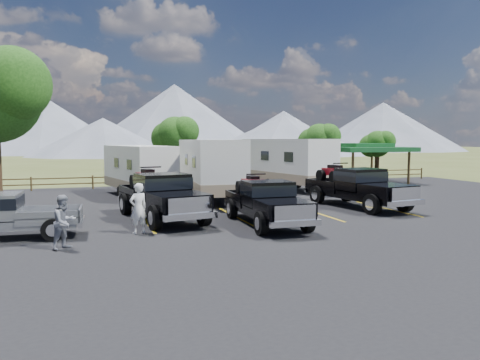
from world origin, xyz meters
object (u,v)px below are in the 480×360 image
object	(u,v)px
pavilion	(363,149)
rig_right	(357,186)
rig_left	(161,195)
person_b	(64,222)
pickup_silver	(4,215)
trailer_right	(287,163)
person_a	(138,208)
trailer_left	(139,170)
trailer_center	(210,168)
rig_center	(265,201)

from	to	relation	value
pavilion	rig_right	xyz separation A→B (m)	(-8.12, -12.01, -1.67)
rig_left	person_b	distance (m)	5.96
pavilion	pickup_silver	bearing A→B (deg)	-148.26
rig_left	trailer_right	bearing A→B (deg)	33.13
trailer_right	person_a	bearing A→B (deg)	-144.33
trailer_left	trailer_center	size ratio (longest dim) A/B	0.90
rig_right	trailer_left	distance (m)	12.96
rig_right	person_b	world-z (taller)	rig_right
pavilion	trailer_left	size ratio (longest dim) A/B	0.69
pavilion	pickup_silver	distance (m)	28.49
pavilion	rig_left	world-z (taller)	pavilion
rig_left	trailer_left	distance (m)	8.50
trailer_right	person_b	bearing A→B (deg)	-146.18
trailer_left	person_b	bearing A→B (deg)	-118.60
rig_left	rig_center	bearing A→B (deg)	-43.56
trailer_right	rig_center	bearing A→B (deg)	-129.19
pickup_silver	person_a	distance (m)	4.63
rig_left	person_a	size ratio (longest dim) A/B	3.73
rig_right	pickup_silver	size ratio (longest dim) A/B	1.27
rig_right	person_a	xyz separation A→B (m)	(-11.45, -3.40, -0.14)
person_a	person_b	distance (m)	3.07
trailer_center	person_a	xyz separation A→B (m)	(-5.05, -8.83, -0.88)
rig_right	trailer_right	world-z (taller)	trailer_right
pickup_silver	trailer_right	bearing A→B (deg)	129.81
trailer_center	person_a	bearing A→B (deg)	-116.49
trailer_center	person_a	size ratio (longest dim) A/B	5.32
trailer_right	pickup_silver	distance (m)	20.28
pavilion	rig_left	xyz separation A→B (m)	(-18.32, -12.58, -1.66)
rig_left	person_b	size ratio (longest dim) A/B	4.04
pavilion	trailer_center	world-z (taller)	trailer_center
pavilion	trailer_left	world-z (taller)	pavilion
rig_center	person_a	size ratio (longest dim) A/B	3.23
pavilion	rig_right	world-z (taller)	pavilion
rig_right	trailer_left	size ratio (longest dim) A/B	0.77
rig_center	rig_right	bearing A→B (deg)	27.55
pickup_silver	trailer_center	bearing A→B (deg)	133.74
trailer_left	person_b	world-z (taller)	trailer_left
rig_left	trailer_left	size ratio (longest dim) A/B	0.78
trailer_right	person_b	xyz separation A→B (m)	(-14.09, -14.42, -0.97)
pavilion	rig_right	distance (m)	14.60
trailer_right	person_b	world-z (taller)	trailer_right
trailer_left	trailer_right	bearing A→B (deg)	-5.49
trailer_left	person_a	bearing A→B (deg)	-108.85
rig_left	trailer_right	distance (m)	14.25
rig_center	rig_right	world-z (taller)	rig_right
pavilion	person_a	bearing A→B (deg)	-141.78
trailer_left	pickup_silver	distance (m)	12.34
person_b	rig_right	bearing A→B (deg)	-22.81
rig_right	trailer_center	xyz separation A→B (m)	(-6.39, 5.43, 0.74)
person_b	trailer_left	bearing A→B (deg)	31.00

